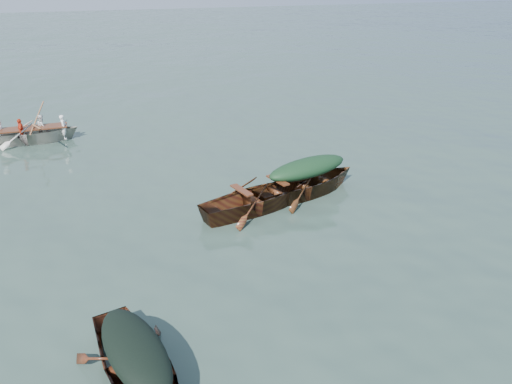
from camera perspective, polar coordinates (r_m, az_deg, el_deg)
The scene contains 10 objects.
ground at distance 10.05m, azimuth 1.58°, elevation -12.13°, with size 140.00×140.00×0.00m, color #344940.
dark_covered_boat at distance 8.60m, azimuth -13.16°, elevation -20.60°, with size 1.49×4.01×1.02m, color #4E2312.
green_tarp_boat at distance 14.34m, azimuth 5.79°, elevation -0.29°, with size 1.48×4.76×1.13m, color #472710.
open_wooden_boat at distance 13.43m, azimuth 0.45°, elevation -1.97°, with size 1.49×4.79×1.14m, color #593316.
rowed_boat at distance 20.24m, azimuth -23.99°, elevation 5.20°, with size 1.33×4.44×1.07m, color beige.
dark_tarp_cover at distance 8.12m, azimuth -13.66°, elevation -17.05°, with size 0.82×2.20×0.40m, color black.
green_tarp_cover at distance 14.02m, azimuth 5.93°, elevation 2.78°, with size 0.81×2.62×0.52m, color black.
thwart_benches at distance 13.17m, azimuth 0.46°, elevation 0.33°, with size 0.89×2.40×0.04m, color #4D2311, non-canonical shape.
rowers at distance 19.99m, azimuth -24.43°, elevation 7.66°, with size 1.20×3.11×0.76m, color white.
oars at distance 20.08m, azimuth -24.26°, elevation 6.71°, with size 2.60×0.60×0.06m, color #9C633B, non-canonical shape.
Camera 1 is at (-2.66, -7.60, 6.02)m, focal length 35.00 mm.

